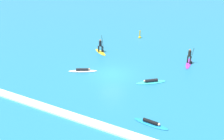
{
  "coord_description": "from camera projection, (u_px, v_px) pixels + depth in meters",
  "views": [
    {
      "loc": [
        14.91,
        -26.95,
        14.97
      ],
      "look_at": [
        0.0,
        0.0,
        0.5
      ],
      "focal_mm": 50.16,
      "sensor_mm": 36.0,
      "label": 1
    }
  ],
  "objects": [
    {
      "name": "surfer_on_yellow_board",
      "position": [
        100.0,
        49.0,
        39.75
      ],
      "size": [
        2.52,
        1.94,
        2.38
      ],
      "rotation": [
        0.0,
        0.0,
        5.7
      ],
      "color": "yellow",
      "rests_on": "ground_plane"
    },
    {
      "name": "surfer_on_blue_board",
      "position": [
        151.0,
        123.0,
        25.66
      ],
      "size": [
        3.15,
        0.92,
        0.37
      ],
      "rotation": [
        0.0,
        0.0,
        6.22
      ],
      "color": "#1E8CD1",
      "rests_on": "ground_plane"
    },
    {
      "name": "surfer_on_white_board",
      "position": [
        83.0,
        70.0,
        34.83
      ],
      "size": [
        3.06,
        2.17,
        0.38
      ],
      "rotation": [
        0.0,
        0.0,
        0.54
      ],
      "color": "white",
      "rests_on": "ground_plane"
    },
    {
      "name": "surfer_on_purple_board",
      "position": [
        189.0,
        59.0,
        36.52
      ],
      "size": [
        1.12,
        3.31,
        2.03
      ],
      "rotation": [
        0.0,
        0.0,
        1.75
      ],
      "color": "purple",
      "rests_on": "ground_plane"
    },
    {
      "name": "surfer_on_teal_board",
      "position": [
        151.0,
        82.0,
        32.37
      ],
      "size": [
        2.89,
        2.65,
        0.4
      ],
      "rotation": [
        0.0,
        0.0,
        3.85
      ],
      "color": "#33C6CC",
      "rests_on": "ground_plane"
    },
    {
      "name": "ground_plane",
      "position": [
        112.0,
        74.0,
        34.24
      ],
      "size": [
        120.0,
        120.0,
        0.0
      ],
      "primitive_type": "plane",
      "color": "teal",
      "rests_on": "ground"
    },
    {
      "name": "wave_crest",
      "position": [
        62.0,
        113.0,
        27.07
      ],
      "size": [
        17.93,
        0.9,
        0.18
      ],
      "primitive_type": "cube",
      "color": "white",
      "rests_on": "ground_plane"
    },
    {
      "name": "marker_buoy",
      "position": [
        140.0,
        36.0,
        44.93
      ],
      "size": [
        0.39,
        0.39,
        1.23
      ],
      "color": "yellow",
      "rests_on": "ground_plane"
    }
  ]
}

